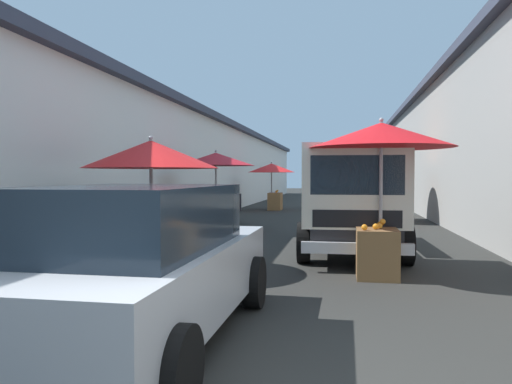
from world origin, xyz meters
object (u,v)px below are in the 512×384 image
object	(u,v)px
fruit_stall_far_right	(152,168)
vendor_by_crates	(335,194)
fruit_stall_far_left	(272,174)
fruit_stall_near_right	(215,173)
fruit_stall_mid_lane	(381,153)
hatchback_car	(135,263)
delivery_truck	(352,203)
fruit_stall_near_left	(375,172)
parked_scooter	(234,210)

from	to	relation	value
fruit_stall_far_right	vendor_by_crates	distance (m)	11.47
fruit_stall_far_left	fruit_stall_near_right	world-z (taller)	fruit_stall_near_right
fruit_stall_mid_lane	fruit_stall_near_right	bearing A→B (deg)	37.31
fruit_stall_near_right	hatchback_car	size ratio (longest dim) A/B	0.57
fruit_stall_near_right	delivery_truck	bearing A→B (deg)	-135.80
fruit_stall_near_right	hatchback_car	xyz separation A→B (m)	(-8.88, -1.58, -0.87)
fruit_stall_near_left	fruit_stall_near_right	bearing A→B (deg)	131.20
fruit_stall_near_left	delivery_truck	bearing A→B (deg)	173.23
fruit_stall_far_right	parked_scooter	distance (m)	7.93
vendor_by_crates	parked_scooter	xyz separation A→B (m)	(-3.26, 3.19, -0.42)
fruit_stall_near_right	delivery_truck	distance (m)	5.27
fruit_stall_near_left	vendor_by_crates	bearing A→B (deg)	41.93
vendor_by_crates	fruit_stall_near_right	bearing A→B (deg)	149.67
fruit_stall_near_right	vendor_by_crates	distance (m)	6.43
fruit_stall_far_left	fruit_stall_mid_lane	size ratio (longest dim) A/B	0.89
fruit_stall_mid_lane	hatchback_car	xyz separation A→B (m)	(-3.57, 2.47, -1.15)
hatchback_car	fruit_stall_far_right	bearing A→B (deg)	19.27
fruit_stall_far_right	hatchback_car	size ratio (longest dim) A/B	0.56
fruit_stall_far_left	parked_scooter	world-z (taller)	fruit_stall_far_left
fruit_stall_near_right	hatchback_car	world-z (taller)	fruit_stall_near_right
hatchback_car	delivery_truck	world-z (taller)	delivery_truck
fruit_stall_near_right	hatchback_car	distance (m)	9.06
fruit_stall_near_left	parked_scooter	size ratio (longest dim) A/B	1.45
fruit_stall_far_left	fruit_stall_near_right	distance (m)	8.99
fruit_stall_far_left	hatchback_car	world-z (taller)	fruit_stall_far_left
fruit_stall_far_left	fruit_stall_near_left	xyz separation A→B (m)	(-4.97, -4.24, 0.04)
fruit_stall_near_left	vendor_by_crates	xyz separation A→B (m)	(1.51, 1.35, -0.79)
delivery_truck	vendor_by_crates	xyz separation A→B (m)	(9.27, 0.43, -0.17)
fruit_stall_far_left	fruit_stall_near_left	bearing A→B (deg)	-139.56
fruit_stall_far_left	fruit_stall_near_right	bearing A→B (deg)	177.85
fruit_stall_near_right	fruit_stall_mid_lane	distance (m)	6.68
fruit_stall_far_right	delivery_truck	bearing A→B (deg)	-60.59
fruit_stall_far_left	parked_scooter	xyz separation A→B (m)	(-6.73, 0.30, -1.17)
fruit_stall_near_left	fruit_stall_far_right	size ratio (longest dim) A/B	1.12
parked_scooter	hatchback_car	bearing A→B (deg)	-172.12
fruit_stall_far_right	vendor_by_crates	size ratio (longest dim) A/B	1.43
fruit_stall_mid_lane	parked_scooter	size ratio (longest dim) A/B	1.44
fruit_stall_far_right	hatchback_car	bearing A→B (deg)	-160.73
fruit_stall_far_left	vendor_by_crates	distance (m)	4.58
fruit_stall_near_right	parked_scooter	size ratio (longest dim) A/B	1.33
fruit_stall_mid_lane	fruit_stall_far_right	bearing A→B (deg)	94.30
fruit_stall_near_left	parked_scooter	world-z (taller)	fruit_stall_near_left
hatchback_car	vendor_by_crates	xyz separation A→B (m)	(14.39, -1.65, 0.13)
fruit_stall_far_left	delivery_truck	distance (m)	13.18
fruit_stall_near_left	vendor_by_crates	distance (m)	2.17
fruit_stall_far_right	hatchback_car	xyz separation A→B (m)	(-3.30, -1.15, -0.92)
fruit_stall_near_right	fruit_stall_near_left	size ratio (longest dim) A/B	0.91
fruit_stall_far_left	fruit_stall_far_right	size ratio (longest dim) A/B	1.00
fruit_stall_mid_lane	fruit_stall_far_right	world-z (taller)	fruit_stall_mid_lane
fruit_stall_mid_lane	vendor_by_crates	size ratio (longest dim) A/B	1.60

